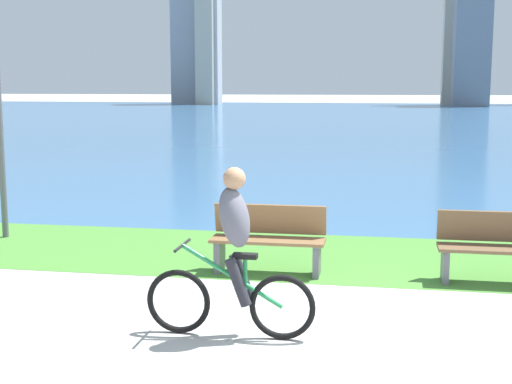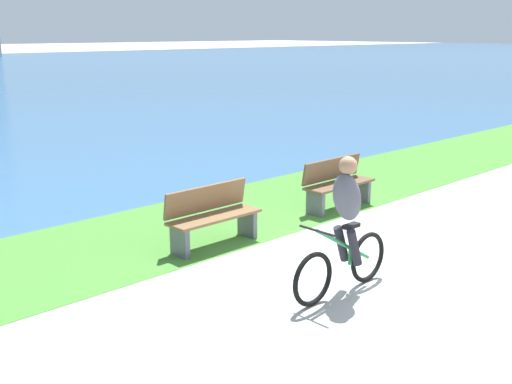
{
  "view_description": "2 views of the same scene",
  "coord_description": "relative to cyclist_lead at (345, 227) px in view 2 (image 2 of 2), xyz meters",
  "views": [
    {
      "loc": [
        0.14,
        -6.8,
        2.49
      ],
      "look_at": [
        -1.26,
        1.0,
        1.28
      ],
      "focal_mm": 49.89,
      "sensor_mm": 36.0,
      "label": 1
    },
    {
      "loc": [
        -6.95,
        -4.58,
        3.11
      ],
      "look_at": [
        -1.7,
        0.92,
        1.14
      ],
      "focal_mm": 43.75,
      "sensor_mm": 36.0,
      "label": 2
    }
  ],
  "objects": [
    {
      "name": "ground_plane",
      "position": [
        1.28,
        0.17,
        -0.84
      ],
      "size": [
        300.0,
        300.0,
        0.0
      ],
      "primitive_type": "plane",
      "color": "#B2AFA8"
    },
    {
      "name": "grass_strip_bayside",
      "position": [
        1.28,
        3.45,
        -0.84
      ],
      "size": [
        120.0,
        2.95,
        0.01
      ],
      "primitive_type": "cube",
      "color": "#478433",
      "rests_on": "ground"
    },
    {
      "name": "cyclist_lead",
      "position": [
        0.0,
        0.0,
        0.0
      ],
      "size": [
        1.71,
        0.52,
        1.7
      ],
      "color": "black",
      "rests_on": "ground"
    },
    {
      "name": "bench_near_path",
      "position": [
        2.88,
        2.45,
        -0.39
      ],
      "size": [
        1.5,
        0.47,
        0.9
      ],
      "color": "brown",
      "rests_on": "ground"
    },
    {
      "name": "bench_far_along_path",
      "position": [
        -0.04,
        2.44,
        -0.39
      ],
      "size": [
        1.5,
        0.47,
        0.9
      ],
      "color": "brown",
      "rests_on": "ground"
    }
  ]
}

